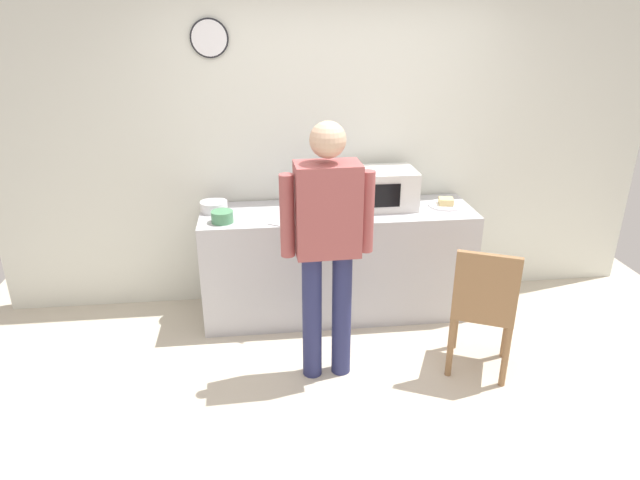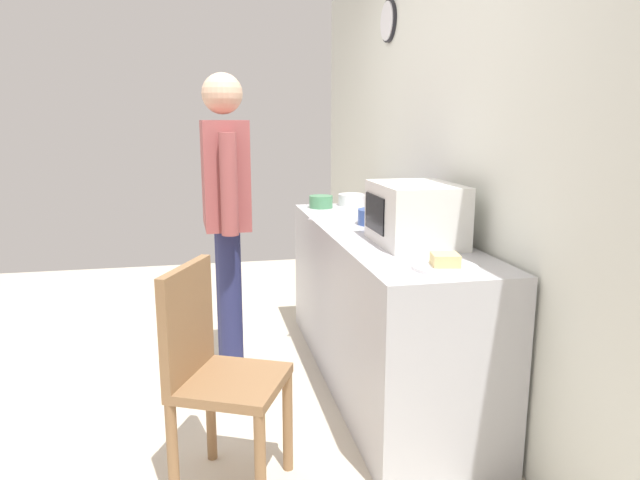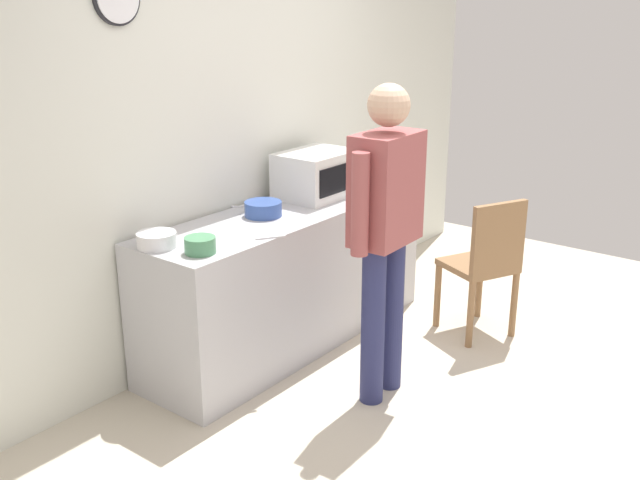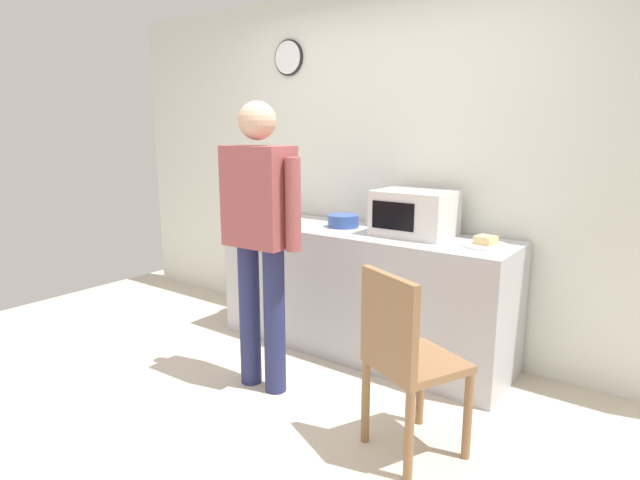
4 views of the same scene
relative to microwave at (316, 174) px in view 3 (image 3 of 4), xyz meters
The scene contains 12 objects.
ground_plane 1.70m from the microwave, 106.81° to the right, with size 6.00×6.00×0.00m, color beige.
back_wall 0.57m from the microwave, 140.66° to the left, with size 5.40×0.13×2.60m.
kitchen_counter 0.70m from the microwave, behind, with size 2.14×0.62×0.89m, color #B7B7BC.
microwave is the anchor object (origin of this frame).
sandwich_plate 0.52m from the microwave, ahead, with size 0.27×0.27×0.07m.
salad_bowl 1.33m from the microwave, behind, with size 0.21×0.21×0.08m, color white.
cereal_bowl 0.56m from the microwave, behind, with size 0.23×0.23×0.09m, color #33519E.
mixing_bowl 1.27m from the microwave, behind, with size 0.16×0.16×0.09m, color #4C8E60.
fork_utensil 0.92m from the microwave, 157.91° to the right, with size 0.17×0.02×0.01m, color silver.
spoon_utensil 0.54m from the microwave, 158.21° to the left, with size 0.17×0.02×0.01m, color silver.
person_standing 1.06m from the microwave, 121.79° to the right, with size 0.59×0.25×1.74m.
wooden_chair 1.24m from the microwave, 64.94° to the right, with size 0.53×0.53×0.94m.
Camera 3 is at (-3.32, -1.63, 2.16)m, focal length 41.37 mm.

